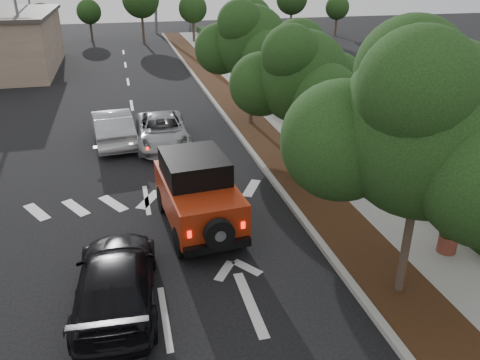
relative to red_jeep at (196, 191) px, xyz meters
name	(u,v)px	position (x,y,z in m)	size (l,w,h in m)	color
ground	(165,318)	(-1.42, -4.01, -1.13)	(120.00, 120.00, 0.00)	black
curb	(236,131)	(3.18, 7.99, -1.05)	(0.20, 70.00, 0.15)	#9E9B93
planting_strip	(256,130)	(4.18, 7.99, -1.07)	(1.80, 70.00, 0.12)	black
sidewalk	(294,127)	(6.08, 7.99, -1.07)	(2.00, 70.00, 0.12)	gray
hedge	(321,118)	(7.48, 7.99, -0.73)	(0.80, 70.00, 0.80)	black
transmission_tower	(174,33)	(4.58, 43.99, -1.13)	(7.00, 4.00, 28.00)	slate
street_tree_near	(398,292)	(4.18, -4.51, -1.13)	(3.80, 3.80, 5.92)	black
street_tree_mid	(297,177)	(4.18, 2.49, -1.13)	(3.20, 3.20, 5.32)	black
street_tree_far	(251,125)	(4.18, 8.99, -1.13)	(3.40, 3.40, 5.62)	black
light_pole_a	(30,81)	(-7.92, 21.99, -1.13)	(2.00, 0.22, 9.00)	slate
light_pole_b	(38,52)	(-8.92, 33.99, -1.13)	(2.00, 0.22, 9.00)	slate
red_jeep	(196,191)	(0.00, 0.00, 0.00)	(2.23, 4.44, 2.22)	black
silver_suv_ahead	(162,131)	(-0.34, 7.22, -0.48)	(2.16, 4.68, 1.30)	#96999D
black_suv_oncoming	(116,280)	(-2.42, -3.24, -0.47)	(1.83, 4.49, 1.30)	black
silver_sedan_oncoming	(113,126)	(-2.42, 8.04, -0.37)	(1.60, 4.58, 1.51)	#AAACB1
terracotta_planter	(450,232)	(6.32, -3.38, -0.38)	(0.63, 0.63, 1.10)	brown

